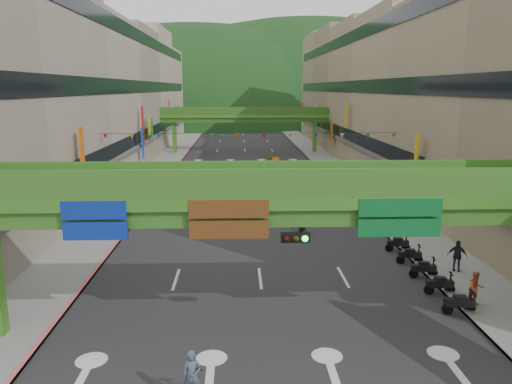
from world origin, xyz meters
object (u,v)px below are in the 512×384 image
overpass_near (292,215)px  scooter_rider_near (192,383)px  car_silver (209,185)px  car_yellow (275,161)px  scooter_rider_mid (301,219)px  pedestrian_red (475,292)px

overpass_near → scooter_rider_near: bearing=-129.2°
overpass_near → scooter_rider_near: 7.09m
overpass_near → car_silver: (-4.96, 29.62, -4.55)m
car_yellow → scooter_rider_mid: bearing=-98.4°
scooter_rider_near → car_silver: bearing=92.3°
scooter_rider_mid → car_silver: scooter_rider_mid is taller
scooter_rider_mid → car_silver: 16.25m
scooter_rider_mid → car_silver: bearing=116.7°
overpass_near → car_silver: bearing=99.5°
overpass_near → scooter_rider_mid: 15.84m
car_silver → car_yellow: car_silver is taller
overpass_near → pedestrian_red: (8.87, 2.62, -4.40)m
scooter_rider_near → scooter_rider_mid: size_ratio=0.98×
car_silver → pedestrian_red: bearing=-70.1°
scooter_rider_near → pedestrian_red: scooter_rider_near is taller
overpass_near → car_silver: overpass_near is taller
scooter_rider_mid → scooter_rider_near: bearing=-106.9°
car_silver → pedestrian_red: 30.33m
scooter_rider_near → scooter_rider_mid: (5.92, 19.49, 0.12)m
scooter_rider_near → car_yellow: (6.38, 50.86, -0.31)m
car_silver → scooter_rider_mid: bearing=-70.5°
scooter_rider_near → car_yellow: bearing=82.8°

